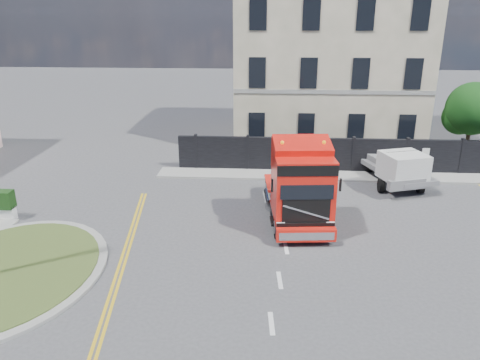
{
  "coord_description": "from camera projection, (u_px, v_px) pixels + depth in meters",
  "views": [
    {
      "loc": [
        2.16,
        -16.86,
        8.75
      ],
      "look_at": [
        0.97,
        2.32,
        1.8
      ],
      "focal_mm": 35.0,
      "sensor_mm": 36.0,
      "label": 1
    }
  ],
  "objects": [
    {
      "name": "pavement_far",
      "position": [
        336.0,
        176.0,
        26.16
      ],
      "size": [
        20.0,
        1.6,
        0.12
      ],
      "primitive_type": "cube",
      "color": "gray",
      "rests_on": "ground"
    },
    {
      "name": "georgian_building",
      "position": [
        326.0,
        57.0,
        32.1
      ],
      "size": [
        12.3,
        10.3,
        12.8
      ],
      "color": "beige",
      "rests_on": "ground"
    },
    {
      "name": "ground",
      "position": [
        213.0,
        241.0,
        18.93
      ],
      "size": [
        120.0,
        120.0,
        0.0
      ],
      "primitive_type": "plane",
      "color": "#424244",
      "rests_on": "ground"
    },
    {
      "name": "flatbed_pickup",
      "position": [
        399.0,
        168.0,
        24.13
      ],
      "size": [
        3.44,
        5.43,
        2.08
      ],
      "rotation": [
        0.0,
        0.0,
        0.32
      ],
      "color": "slate",
      "rests_on": "ground"
    },
    {
      "name": "hoarding_fence",
      "position": [
        345.0,
        155.0,
        26.65
      ],
      "size": [
        18.8,
        0.25,
        2.0
      ],
      "color": "black",
      "rests_on": "ground"
    },
    {
      "name": "tree",
      "position": [
        470.0,
        111.0,
        28.41
      ],
      "size": [
        3.2,
        3.2,
        4.8
      ],
      "color": "#382619",
      "rests_on": "ground"
    },
    {
      "name": "traffic_island",
      "position": [
        6.0,
        272.0,
        16.49
      ],
      "size": [
        6.8,
        6.8,
        0.17
      ],
      "color": "gray",
      "rests_on": "ground"
    },
    {
      "name": "truck",
      "position": [
        300.0,
        188.0,
        19.87
      ],
      "size": [
        2.86,
        6.45,
        3.76
      ],
      "rotation": [
        0.0,
        0.0,
        0.09
      ],
      "color": "black",
      "rests_on": "ground"
    }
  ]
}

